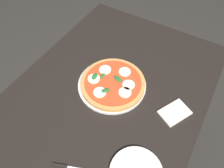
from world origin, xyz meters
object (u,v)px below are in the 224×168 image
at_px(serving_tray, 112,84).
at_px(napkin, 175,112).
at_px(knife, 68,167).
at_px(pizza, 112,83).
at_px(dining_table, 110,102).

relative_size(serving_tray, napkin, 2.53).
bearing_deg(serving_tray, napkin, -88.24).
height_order(napkin, knife, napkin).
height_order(pizza, knife, pizza).
bearing_deg(dining_table, serving_tray, 9.01).
bearing_deg(knife, napkin, -31.57).
height_order(serving_tray, knife, serving_tray).
relative_size(serving_tray, knife, 2.04).
bearing_deg(dining_table, knife, -172.67).
xyz_separation_m(serving_tray, pizza, (-0.00, -0.00, 0.02)).
relative_size(dining_table, knife, 7.37).
bearing_deg(pizza, dining_table, -172.76).
distance_m(pizza, knife, 0.42).
height_order(serving_tray, napkin, serving_tray).
xyz_separation_m(napkin, knife, (-0.43, 0.26, -0.00)).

